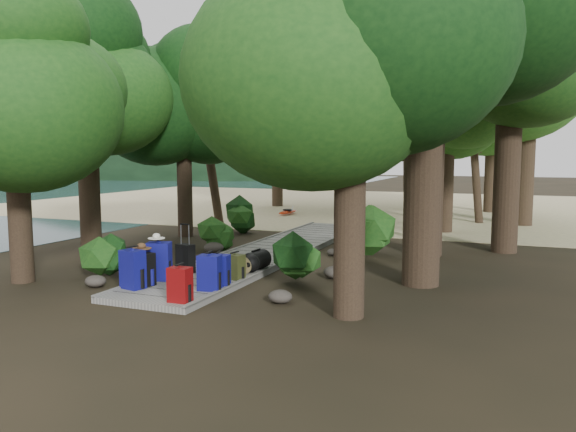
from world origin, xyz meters
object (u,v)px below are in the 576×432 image
at_px(lone_suitcase_on_sand, 356,216).
at_px(kayak, 288,211).
at_px(backpack_right_d, 235,265).
at_px(backpack_right_a, 180,283).
at_px(backpack_left_c, 159,259).
at_px(suitcase_on_boardwalk, 185,258).
at_px(sun_lounger, 421,213).
at_px(backpack_left_b, 144,267).
at_px(duffel_right_black, 256,260).
at_px(backpack_right_b, 210,271).
at_px(backpack_left_d, 186,258).
at_px(duffel_right_khaki, 247,264).
at_px(backpack_right_c, 219,269).
at_px(backpack_left_a, 133,267).

bearing_deg(lone_suitcase_on_sand, kayak, 162.75).
relative_size(backpack_right_d, lone_suitcase_on_sand, 0.95).
bearing_deg(backpack_right_a, backpack_left_c, 134.94).
bearing_deg(suitcase_on_boardwalk, sun_lounger, 91.40).
height_order(backpack_left_c, sun_lounger, backpack_left_c).
relative_size(backpack_right_d, suitcase_on_boardwalk, 0.92).
height_order(backpack_left_b, sun_lounger, backpack_left_b).
bearing_deg(duffel_right_black, backpack_left_b, -117.85).
relative_size(backpack_left_c, backpack_right_b, 1.16).
relative_size(backpack_right_a, suitcase_on_boardwalk, 1.09).
relative_size(backpack_right_a, sun_lounger, 0.37).
distance_m(backpack_left_d, sun_lounger, 12.96).
bearing_deg(backpack_left_b, kayak, 111.07).
relative_size(duffel_right_khaki, lone_suitcase_on_sand, 0.91).
height_order(backpack_left_b, backpack_left_d, backpack_left_b).
xyz_separation_m(backpack_left_b, sun_lounger, (3.23, 14.18, -0.16)).
bearing_deg(backpack_right_c, backpack_right_d, 79.39).
relative_size(backpack_right_a, kayak, 0.22).
bearing_deg(duffel_right_khaki, sun_lounger, 72.69).
bearing_deg(backpack_left_d, backpack_right_b, -50.59).
distance_m(backpack_right_c, backpack_right_d, 0.66).
bearing_deg(backpack_right_a, duffel_right_black, 88.04).
relative_size(backpack_right_b, backpack_right_d, 1.31).
height_order(duffel_right_khaki, lone_suitcase_on_sand, lone_suitcase_on_sand).
height_order(backpack_left_a, backpack_right_c, backpack_left_a).
xyz_separation_m(backpack_left_c, backpack_left_d, (-0.07, 1.13, -0.18)).
bearing_deg(backpack_left_a, suitcase_on_boardwalk, 98.50).
distance_m(backpack_left_a, backpack_right_b, 1.51).
bearing_deg(backpack_right_d, backpack_right_b, -77.56).
height_order(backpack_left_a, backpack_left_b, backpack_left_a).
bearing_deg(lone_suitcase_on_sand, backpack_right_d, -76.65).
bearing_deg(backpack_right_a, backpack_right_b, 86.26).
height_order(backpack_left_b, backpack_right_b, backpack_right_b).
relative_size(backpack_right_c, duffel_right_khaki, 1.25).
bearing_deg(sun_lounger, kayak, 165.48).
bearing_deg(lone_suitcase_on_sand, backpack_right_a, -77.13).
distance_m(duffel_right_khaki, kayak, 12.72).
relative_size(backpack_right_a, backpack_right_c, 0.99).
bearing_deg(sun_lounger, duffel_right_khaki, -114.98).
relative_size(backpack_left_d, backpack_right_c, 0.74).
distance_m(backpack_right_c, duffel_right_black, 1.68).
distance_m(backpack_left_a, duffel_right_black, 2.88).
bearing_deg(backpack_right_d, sun_lounger, 94.55).
bearing_deg(kayak, backpack_left_b, -74.12).
height_order(duffel_right_black, lone_suitcase_on_sand, lone_suitcase_on_sand).
height_order(duffel_right_khaki, suitcase_on_boardwalk, suitcase_on_boardwalk).
bearing_deg(sun_lounger, backpack_left_c, -119.44).
xyz_separation_m(backpack_right_b, sun_lounger, (1.83, 14.03, -0.18)).
distance_m(backpack_left_a, backpack_right_a, 1.49).
xyz_separation_m(backpack_left_b, suitcase_on_boardwalk, (0.10, 1.36, -0.05)).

